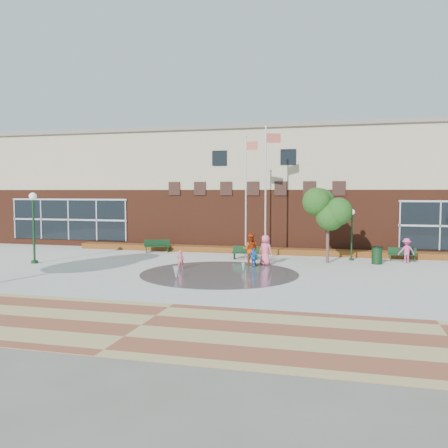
% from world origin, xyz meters
% --- Properties ---
extents(ground, '(120.00, 120.00, 0.00)m').
position_xyz_m(ground, '(0.00, 0.00, 0.00)').
color(ground, '#666056').
rests_on(ground, ground).
extents(plaza_concrete, '(46.00, 18.00, 0.01)m').
position_xyz_m(plaza_concrete, '(0.00, 4.00, 0.00)').
color(plaza_concrete, '#A8A8A0').
rests_on(plaza_concrete, ground).
extents(paver_band, '(46.00, 6.00, 0.01)m').
position_xyz_m(paver_band, '(0.00, -7.00, 0.00)').
color(paver_band, brown).
rests_on(paver_band, ground).
extents(splash_pad, '(8.40, 8.40, 0.01)m').
position_xyz_m(splash_pad, '(0.00, 3.00, 0.00)').
color(splash_pad, '#383A3D').
rests_on(splash_pad, ground).
extents(library_building, '(44.40, 10.40, 9.20)m').
position_xyz_m(library_building, '(0.00, 17.48, 4.64)').
color(library_building, '#512415').
rests_on(library_building, ground).
extents(flower_bed, '(26.00, 1.20, 0.40)m').
position_xyz_m(flower_bed, '(0.00, 11.60, 0.00)').
color(flower_bed, '#A10F0C').
rests_on(flower_bed, ground).
extents(flagpole_left, '(0.89, 0.38, 7.98)m').
position_xyz_m(flagpole_left, '(0.26, 8.82, 4.44)').
color(flagpole_left, white).
rests_on(flagpole_left, ground).
extents(flagpole_right, '(0.98, 0.48, 8.56)m').
position_xyz_m(flagpole_right, '(1.52, 9.01, 4.79)').
color(flagpole_right, white).
rests_on(flagpole_right, ground).
extents(lamp_left, '(0.46, 0.46, 4.31)m').
position_xyz_m(lamp_left, '(-11.84, 3.74, 2.68)').
color(lamp_left, '#123318').
rests_on(lamp_left, ground).
extents(lamp_right, '(0.34, 0.34, 3.26)m').
position_xyz_m(lamp_right, '(6.87, 9.79, 2.02)').
color(lamp_right, '#123318').
rests_on(lamp_right, ground).
extents(bench_left, '(1.87, 1.22, 0.92)m').
position_xyz_m(bench_left, '(-6.60, 10.42, 0.30)').
color(bench_left, '#123318').
rests_on(bench_left, ground).
extents(bench_mid, '(1.75, 0.55, 0.87)m').
position_xyz_m(bench_mid, '(0.27, 8.51, 0.28)').
color(bench_mid, '#123318').
rests_on(bench_mid, ground).
extents(bench_right, '(1.72, 0.55, 0.85)m').
position_xyz_m(bench_right, '(9.95, 10.22, 0.28)').
color(bench_right, '#123318').
rests_on(bench_right, ground).
extents(trash_can, '(0.66, 0.66, 1.08)m').
position_xyz_m(trash_can, '(8.33, 8.55, 0.55)').
color(trash_can, '#123318').
rests_on(trash_can, ground).
extents(tree_mid, '(2.72, 2.72, 4.59)m').
position_xyz_m(tree_mid, '(5.43, 8.27, 3.34)').
color(tree_mid, '#422D25').
rests_on(tree_mid, ground).
extents(water_jet_a, '(0.33, 0.33, 0.64)m').
position_xyz_m(water_jet_a, '(-1.68, 0.93, 0.00)').
color(water_jet_a, white).
rests_on(water_jet_a, ground).
extents(water_jet_b, '(0.20, 0.20, 0.46)m').
position_xyz_m(water_jet_b, '(1.08, 3.99, 0.00)').
color(water_jet_b, white).
rests_on(water_jet_b, ground).
extents(child_splash, '(0.48, 0.44, 1.09)m').
position_xyz_m(child_splash, '(-2.50, 3.87, 0.55)').
color(child_splash, '#DD5771').
rests_on(child_splash, ground).
extents(adult_red, '(0.98, 0.79, 1.92)m').
position_xyz_m(adult_red, '(1.08, 6.09, 0.96)').
color(adult_red, '#B2330C').
rests_on(adult_red, ground).
extents(adult_pink, '(1.05, 0.94, 1.81)m').
position_xyz_m(adult_pink, '(1.90, 6.50, 0.90)').
color(adult_pink, '#EA5D7E').
rests_on(adult_pink, ground).
extents(child_blue, '(0.73, 0.53, 1.15)m').
position_xyz_m(child_blue, '(1.40, 5.44, 0.57)').
color(child_blue, blue).
rests_on(child_blue, ground).
extents(person_bench, '(1.09, 0.78, 1.54)m').
position_xyz_m(person_bench, '(10.10, 9.41, 0.77)').
color(person_bench, '#D04585').
rests_on(person_bench, ground).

